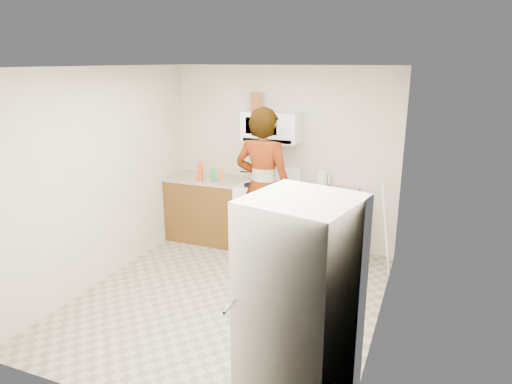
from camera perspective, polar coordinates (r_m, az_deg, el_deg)
The scene contains 20 objects.
floor at distance 5.25m, azimuth -3.36°, elevation -13.04°, with size 3.60×3.60×0.00m, color gray.
back_wall at distance 6.38m, azimuth 3.34°, elevation 4.29°, with size 3.20×0.02×2.50m, color beige.
right_wall at distance 4.35m, azimuth 15.65°, elevation -1.99°, with size 0.02×3.60×2.50m, color beige.
cabinet_left at distance 6.73m, azimuth -6.03°, elevation -2.21°, with size 1.12×0.62×0.90m, color #5C3715.
counter_left at distance 6.60m, azimuth -6.15°, elevation 1.65°, with size 1.14×0.64×0.04m, color tan.
cabinet_right at distance 6.15m, azimuth 8.33°, elevation -4.10°, with size 0.80×0.62×0.90m, color #5C3715.
counter_right at distance 6.00m, azimuth 8.51°, elevation 0.09°, with size 0.82×0.64×0.04m, color tan.
gas_range at distance 6.34m, azimuth 1.47°, elevation -2.94°, with size 0.76×0.65×1.13m.
microwave at distance 6.17m, azimuth 1.97°, elevation 8.14°, with size 0.76×0.38×0.40m, color white.
person at distance 5.70m, azimuth 0.89°, elevation 0.44°, with size 0.74×0.49×2.04m, color tan.
fridge at distance 3.33m, azimuth 5.49°, elevation -14.86°, with size 0.70×0.70×1.70m, color #BBBBB7.
kettle at distance 6.20m, azimuth 8.22°, elevation 1.69°, with size 0.16×0.16×0.19m, color silver.
jug at distance 6.26m, azimuth -0.08°, elevation 11.21°, with size 0.14×0.14×0.24m, color brown.
saucepan at distance 6.34m, azimuth 0.02°, elevation 2.05°, with size 0.22×0.22×0.12m, color silver.
tray at distance 6.09m, azimuth 1.69°, elevation 0.86°, with size 0.25×0.16×0.05m, color silver.
bottle_spray at distance 6.37m, azimuth -6.99°, elevation 2.47°, with size 0.08×0.08×0.26m, color #D23F0F.
bottle_hot_sauce at distance 6.35m, azimuth -4.31°, elevation 2.10°, with size 0.06×0.06×0.17m, color orange.
bottle_green_cap at distance 6.32m, azimuth -5.39°, elevation 2.09°, with size 0.06×0.06×0.19m, color green.
pot_lid at distance 6.36m, azimuth -4.78°, elevation 1.36°, with size 0.22×0.22×0.01m, color white.
broom at distance 5.62m, azimuth 15.93°, elevation -4.74°, with size 0.03×0.03×1.23m, color silver.
Camera 1 is at (1.99, -4.13, 2.56)m, focal length 32.00 mm.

